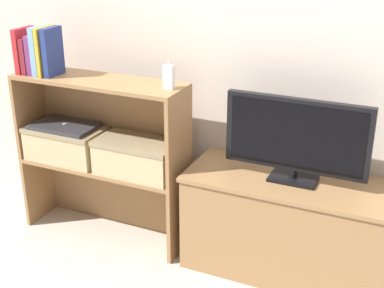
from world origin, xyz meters
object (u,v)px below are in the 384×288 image
(book_maroon, at_px, (31,55))
(storage_basket_left, at_px, (66,142))
(book_skyblue, at_px, (41,50))
(laptop, at_px, (65,126))
(baby_monitor, at_px, (169,77))
(book_navy, at_px, (52,52))
(tv, at_px, (296,138))
(book_mustard, at_px, (47,51))
(storage_basket_right, at_px, (137,155))
(book_plum, at_px, (36,54))
(book_crimson, at_px, (25,50))
(tv_stand, at_px, (289,226))

(book_maroon, relative_size, storage_basket_left, 0.44)
(book_maroon, distance_m, book_skyblue, 0.08)
(book_maroon, xyz_separation_m, storage_basket_left, (0.16, 0.02, -0.46))
(book_skyblue, height_order, laptop, book_skyblue)
(book_maroon, bearing_deg, baby_monitor, 2.19)
(book_navy, bearing_deg, book_maroon, 180.00)
(tv, relative_size, book_navy, 2.70)
(baby_monitor, relative_size, laptop, 0.42)
(book_mustard, bearing_deg, storage_basket_right, 1.74)
(tv, distance_m, book_maroon, 1.42)
(tv, relative_size, storage_basket_left, 1.58)
(book_navy, bearing_deg, book_plum, 180.00)
(baby_monitor, bearing_deg, storage_basket_right, -175.28)
(book_plum, xyz_separation_m, laptop, (0.13, 0.02, -0.38))
(book_crimson, xyz_separation_m, book_skyblue, (0.11, 0.00, 0.01))
(tv, height_order, laptop, tv)
(book_maroon, relative_size, book_plum, 0.92)
(baby_monitor, bearing_deg, book_skyblue, -177.58)
(book_mustard, distance_m, storage_basket_right, 0.70)
(book_skyblue, bearing_deg, book_plum, 180.00)
(book_plum, relative_size, book_navy, 0.82)
(book_plum, bearing_deg, book_maroon, 180.00)
(baby_monitor, height_order, laptop, baby_monitor)
(book_plum, bearing_deg, book_crimson, 180.00)
(book_navy, relative_size, storage_basket_left, 0.58)
(book_skyblue, bearing_deg, tv, 4.14)
(book_navy, xyz_separation_m, storage_basket_right, (0.46, 0.02, -0.49))
(book_crimson, bearing_deg, storage_basket_left, 4.40)
(book_skyblue, height_order, book_mustard, book_skyblue)
(tv_stand, height_order, book_navy, book_navy)
(tv_stand, height_order, storage_basket_right, storage_basket_right)
(book_plum, bearing_deg, tv_stand, 4.09)
(storage_basket_left, bearing_deg, baby_monitor, 1.37)
(book_crimson, xyz_separation_m, storage_basket_right, (0.64, 0.02, -0.49))
(tv_stand, xyz_separation_m, book_navy, (-1.25, -0.10, 0.76))
(tv_stand, distance_m, book_mustard, 1.50)
(book_maroon, height_order, book_mustard, book_mustard)
(baby_monitor, bearing_deg, storage_basket_left, -178.63)
(tv, height_order, book_mustard, book_mustard)
(book_navy, relative_size, laptop, 0.71)
(storage_basket_right, bearing_deg, book_navy, -178.12)
(book_crimson, relative_size, storage_basket_right, 0.55)
(tv, relative_size, book_maroon, 3.57)
(book_maroon, relative_size, laptop, 0.54)
(book_navy, bearing_deg, book_crimson, 180.00)
(book_crimson, height_order, book_skyblue, book_skyblue)
(book_maroon, bearing_deg, tv_stand, 3.99)
(book_crimson, relative_size, baby_monitor, 1.61)
(book_mustard, bearing_deg, book_crimson, 180.00)
(book_maroon, bearing_deg, book_crimson, 180.00)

